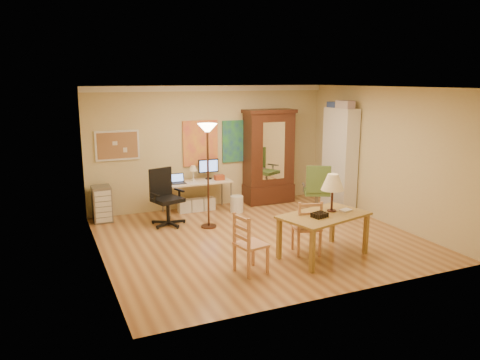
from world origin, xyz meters
name	(u,v)px	position (x,y,z in m)	size (l,w,h in m)	color
floor	(258,238)	(0.00, 0.00, 0.00)	(5.50, 5.50, 0.00)	brown
crown_molding	(211,88)	(0.00, 2.46, 2.64)	(5.50, 0.08, 0.12)	white
corkboard	(117,145)	(-2.05, 2.47, 1.50)	(0.90, 0.04, 0.62)	#9D6A4A
art_panel_left	(200,143)	(-0.25, 2.47, 1.45)	(0.80, 0.04, 1.00)	yellow
art_panel_right	(238,141)	(0.65, 2.47, 1.45)	(0.75, 0.04, 0.95)	#225488
dining_table	(327,205)	(0.67, -1.17, 0.84)	(1.59, 1.19, 1.33)	brown
ladder_chair_back	(307,229)	(0.41, -0.99, 0.43)	(0.51, 0.49, 0.92)	tan
ladder_chair_left	(249,245)	(-0.79, -1.33, 0.43)	(0.48, 0.49, 0.91)	tan
torchiere_lamp	(208,145)	(-0.61, 0.98, 1.62)	(0.37, 0.37, 2.02)	#41261A
computer_desk	(198,193)	(-0.44, 2.15, 0.41)	(1.48, 0.65, 1.12)	#BEAB8B
office_chair_black	(167,210)	(-1.32, 1.45, 0.30)	(0.69, 0.69, 1.12)	black
office_chair_green	(317,203)	(1.72, 0.77, 0.30)	(0.69, 0.69, 1.12)	slate
drawer_cart	(102,204)	(-2.46, 2.19, 0.37)	(0.37, 0.44, 0.73)	slate
armoire	(269,163)	(1.33, 2.24, 0.94)	(1.18, 0.56, 2.16)	#321B0D
bookshelf	(340,159)	(2.55, 1.18, 1.11)	(0.33, 0.89, 2.23)	white
wastebin	(237,204)	(0.31, 1.74, 0.18)	(0.29, 0.29, 0.36)	silver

